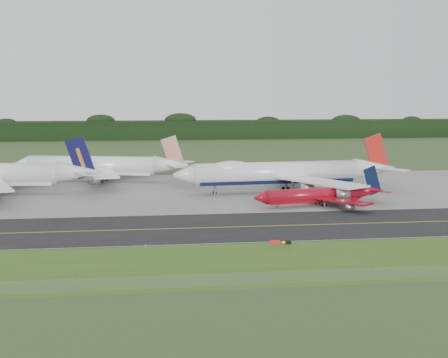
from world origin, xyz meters
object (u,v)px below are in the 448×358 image
Objects in this scene: jet_star_tail at (101,166)px; taxiway_sign at (281,242)px; jet_red_737 at (321,195)px; jet_ba_747 at (285,173)px.

jet_star_tail reaches higher than taxiway_sign.
jet_ba_747 is at bearing 101.56° from jet_red_737.
jet_star_tail is 107.87m from taxiway_sign.
jet_star_tail is (-58.33, 31.09, -0.65)m from jet_ba_747.
jet_ba_747 is at bearing -28.05° from jet_star_tail.
jet_star_tail is 14.83× the size of taxiway_sign.
jet_ba_747 is 17.24× the size of taxiway_sign.
jet_star_tail is (-63.19, 54.81, 2.58)m from jet_red_737.
jet_red_737 is 49.25m from taxiway_sign.
jet_star_tail is at bearing 139.06° from jet_red_737.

